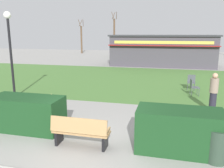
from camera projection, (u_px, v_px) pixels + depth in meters
ground_plane at (86, 145)px, 6.91m from camera, size 80.00×80.00×0.00m
lawn_patch at (135, 80)px, 16.78m from camera, size 36.00×12.00×0.01m
park_bench at (80, 132)px, 6.72m from camera, size 1.70×0.53×0.95m
hedge_left at (27, 113)px, 7.96m from camera, size 2.54×1.10×1.17m
hedge_right at (179, 131)px, 6.47m from camera, size 2.38×1.10×1.22m
ornamental_grass_behind_left at (58, 112)px, 8.11m from camera, size 0.61×0.61×1.17m
ornamental_grass_behind_right at (52, 110)px, 8.27m from camera, size 0.51×0.51×1.22m
lamppost_mid at (10, 45)px, 11.58m from camera, size 0.36×0.36×4.36m
trash_bin at (216, 146)px, 5.94m from camera, size 0.52×0.52×0.89m
food_kiosk at (162, 50)px, 23.92m from camera, size 10.66×4.22×3.18m
cafe_chair_west at (191, 81)px, 13.69m from camera, size 0.47×0.47×0.89m
cafe_chair_east at (193, 86)px, 12.40m from camera, size 0.49×0.49×0.89m
person_strolling at (214, 92)px, 9.71m from camera, size 0.34×0.34×1.69m
parked_car_west_slot at (126, 53)px, 32.71m from camera, size 4.36×2.38×1.20m
tree_left_bg at (114, 36)px, 36.73m from camera, size 0.91×0.96×6.67m
tree_right_bg at (81, 39)px, 39.34m from camera, size 0.91×0.96×5.66m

